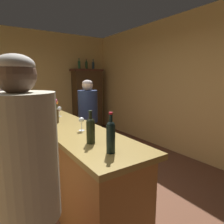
% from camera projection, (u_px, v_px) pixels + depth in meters
% --- Properties ---
extents(floor, '(8.53, 8.53, 0.00)m').
position_uv_depth(floor, '(47.00, 208.00, 2.37)').
color(floor, brown).
rests_on(floor, ground).
extents(wall_back, '(5.71, 0.12, 2.80)m').
position_uv_depth(wall_back, '(7.00, 85.00, 4.86)').
color(wall_back, tan).
rests_on(wall_back, ground).
extents(wall_right, '(0.12, 6.68, 2.80)m').
position_uv_depth(wall_right, '(194.00, 87.00, 3.68)').
color(wall_right, tan).
rests_on(wall_right, ground).
extents(bar_counter, '(0.62, 3.16, 0.99)m').
position_uv_depth(bar_counter, '(62.00, 155.00, 2.70)').
color(bar_counter, '#976231').
rests_on(bar_counter, ground).
extents(display_cabinet, '(0.90, 0.44, 1.82)m').
position_uv_depth(display_cabinet, '(87.00, 99.00, 5.82)').
color(display_cabinet, '#3E2B19').
rests_on(display_cabinet, ground).
extents(wine_bottle_riesling, '(0.07, 0.07, 0.31)m').
position_uv_depth(wine_bottle_riesling, '(38.00, 104.00, 3.31)').
color(wine_bottle_riesling, '#2E4B35').
rests_on(wine_bottle_riesling, bar_counter).
extents(wine_bottle_syrah, '(0.08, 0.08, 0.30)m').
position_uv_depth(wine_bottle_syrah, '(91.00, 129.00, 1.71)').
color(wine_bottle_syrah, black).
rests_on(wine_bottle_syrah, bar_counter).
extents(wine_bottle_chardonnay, '(0.07, 0.07, 0.32)m').
position_uv_depth(wine_bottle_chardonnay, '(111.00, 135.00, 1.49)').
color(wine_bottle_chardonnay, black).
rests_on(wine_bottle_chardonnay, bar_counter).
extents(wine_bottle_pinot, '(0.08, 0.08, 0.28)m').
position_uv_depth(wine_bottle_pinot, '(51.00, 111.00, 2.65)').
color(wine_bottle_pinot, '#232435').
rests_on(wine_bottle_pinot, bar_counter).
extents(wine_glass_front, '(0.07, 0.07, 0.17)m').
position_uv_depth(wine_glass_front, '(32.00, 103.00, 3.50)').
color(wine_glass_front, white).
rests_on(wine_glass_front, bar_counter).
extents(wine_glass_mid, '(0.07, 0.07, 0.15)m').
position_uv_depth(wine_glass_mid, '(81.00, 121.00, 2.12)').
color(wine_glass_mid, white).
rests_on(wine_glass_mid, bar_counter).
extents(wine_glass_rear, '(0.08, 0.08, 0.13)m').
position_uv_depth(wine_glass_rear, '(43.00, 105.00, 3.49)').
color(wine_glass_rear, white).
rests_on(wine_glass_rear, bar_counter).
extents(wine_glass_spare, '(0.06, 0.06, 0.15)m').
position_uv_depth(wine_glass_spare, '(59.00, 109.00, 2.90)').
color(wine_glass_spare, white).
rests_on(wine_glass_spare, bar_counter).
extents(flower_arrangement, '(0.15, 0.15, 0.35)m').
position_uv_depth(flower_arrangement, '(53.00, 113.00, 2.49)').
color(flower_arrangement, '#463823').
rests_on(flower_arrangement, bar_counter).
extents(cheese_plate, '(0.14, 0.14, 0.01)m').
position_uv_depth(cheese_plate, '(47.00, 112.00, 3.31)').
color(cheese_plate, white).
rests_on(cheese_plate, bar_counter).
extents(display_bottle_left, '(0.07, 0.07, 0.30)m').
position_uv_depth(display_bottle_left, '(79.00, 64.00, 5.52)').
color(display_bottle_left, '#225030').
rests_on(display_bottle_left, display_cabinet).
extents(display_bottle_midleft, '(0.07, 0.07, 0.29)m').
position_uv_depth(display_bottle_midleft, '(86.00, 65.00, 5.65)').
color(display_bottle_midleft, '#1E391F').
rests_on(display_bottle_midleft, display_cabinet).
extents(display_bottle_center, '(0.07, 0.07, 0.30)m').
position_uv_depth(display_bottle_center, '(93.00, 65.00, 5.77)').
color(display_bottle_center, '#1C2E3A').
rests_on(display_bottle_center, display_cabinet).
extents(patron_by_cabinet, '(0.35, 0.35, 1.68)m').
position_uv_depth(patron_by_cabinet, '(27.00, 202.00, 1.02)').
color(patron_by_cabinet, maroon).
rests_on(patron_by_cabinet, ground).
extents(patron_in_navy, '(0.34, 0.34, 1.54)m').
position_uv_depth(patron_in_navy, '(2.00, 126.00, 2.90)').
color(patron_in_navy, '#3F6154').
rests_on(patron_in_navy, ground).
extents(bartender, '(0.36, 0.36, 1.53)m').
position_uv_depth(bartender, '(88.00, 118.00, 3.60)').
color(bartender, '#9A9984').
rests_on(bartender, ground).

